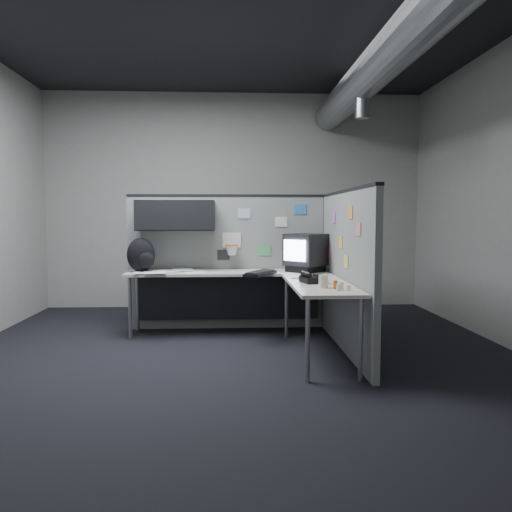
{
  "coord_description": "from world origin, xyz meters",
  "views": [
    {
      "loc": [
        -0.07,
        -4.76,
        1.35
      ],
      "look_at": [
        0.2,
        0.35,
        0.96
      ],
      "focal_mm": 35.0,
      "sensor_mm": 36.0,
      "label": 1
    }
  ],
  "objects": [
    {
      "name": "partition_back",
      "position": [
        -0.25,
        1.23,
        1.0
      ],
      "size": [
        2.44,
        0.42,
        1.63
      ],
      "color": "gray",
      "rests_on": "ground"
    },
    {
      "name": "monitor",
      "position": [
        0.8,
        0.91,
        0.95
      ],
      "size": [
        0.54,
        0.54,
        0.44
      ],
      "rotation": [
        0.0,
        0.0,
        -0.02
      ],
      "color": "black",
      "rests_on": "desk"
    },
    {
      "name": "bottles",
      "position": [
        0.87,
        -0.55,
        0.76
      ],
      "size": [
        0.14,
        0.15,
        0.08
      ],
      "rotation": [
        0.0,
        0.0,
        0.35
      ],
      "color": "silver",
      "rests_on": "desk"
    },
    {
      "name": "phone",
      "position": [
        0.72,
        -0.07,
        0.77
      ],
      "size": [
        0.25,
        0.26,
        0.1
      ],
      "rotation": [
        0.0,
        0.0,
        0.06
      ],
      "color": "black",
      "rests_on": "desk"
    },
    {
      "name": "keyboard",
      "position": [
        0.26,
        0.6,
        0.75
      ],
      "size": [
        0.39,
        0.52,
        0.04
      ],
      "rotation": [
        0.0,
        0.0,
        0.29
      ],
      "color": "black",
      "rests_on": "desk"
    },
    {
      "name": "desk",
      "position": [
        0.15,
        0.7,
        0.61
      ],
      "size": [
        2.31,
        2.11,
        0.73
      ],
      "color": "beige",
      "rests_on": "ground"
    },
    {
      "name": "room",
      "position": [
        0.56,
        0.0,
        2.1
      ],
      "size": [
        5.62,
        5.62,
        3.22
      ],
      "color": "black",
      "rests_on": "ground"
    },
    {
      "name": "papers",
      "position": [
        -0.76,
        0.94,
        0.74
      ],
      "size": [
        0.85,
        0.68,
        0.02
      ],
      "rotation": [
        0.0,
        0.0,
        0.18
      ],
      "color": "white",
      "rests_on": "desk"
    },
    {
      "name": "cup",
      "position": [
        0.75,
        -0.41,
        0.79
      ],
      "size": [
        0.1,
        0.1,
        0.11
      ],
      "primitive_type": "cylinder",
      "rotation": [
        0.0,
        0.0,
        0.31
      ],
      "color": "beige",
      "rests_on": "desk"
    },
    {
      "name": "backpack",
      "position": [
        -1.08,
        0.96,
        0.92
      ],
      "size": [
        0.37,
        0.34,
        0.39
      ],
      "rotation": [
        0.0,
        0.0,
        0.3
      ],
      "color": "black",
      "rests_on": "desk"
    },
    {
      "name": "mouse",
      "position": [
        0.68,
        0.28,
        0.74
      ],
      "size": [
        0.26,
        0.25,
        0.04
      ],
      "rotation": [
        0.0,
        0.0,
        -0.07
      ],
      "color": "black",
      "rests_on": "desk"
    },
    {
      "name": "partition_right",
      "position": [
        1.1,
        0.22,
        0.82
      ],
      "size": [
        0.07,
        2.23,
        1.63
      ],
      "color": "gray",
      "rests_on": "ground"
    }
  ]
}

